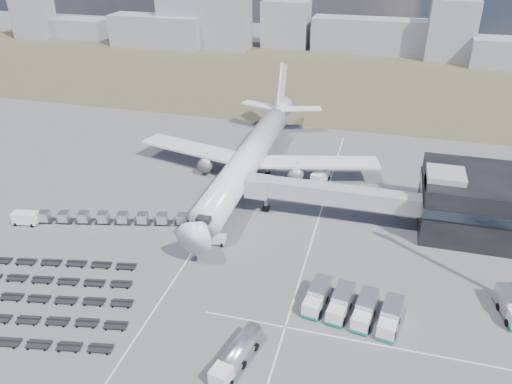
# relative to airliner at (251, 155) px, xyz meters

# --- Properties ---
(ground) EXTENTS (420.00, 420.00, 0.00)m
(ground) POSITION_rel_airliner_xyz_m (0.00, -32.38, -5.29)
(ground) COLOR #565659
(ground) RESTS_ON ground
(grass_strip) EXTENTS (420.00, 90.00, 0.01)m
(grass_strip) POSITION_rel_airliner_xyz_m (0.00, 77.62, -5.29)
(grass_strip) COLOR #48412B
(grass_strip) RESTS_ON ground
(lane_markings) EXTENTS (47.12, 110.00, 0.01)m
(lane_markings) POSITION_rel_airliner_xyz_m (9.77, -29.38, -5.29)
(lane_markings) COLOR silver
(lane_markings) RESTS_ON ground
(jet_bridge) EXTENTS (30.30, 3.80, 7.05)m
(jet_bridge) POSITION_rel_airliner_xyz_m (15.90, -11.95, -0.24)
(jet_bridge) COLOR #939399
(jet_bridge) RESTS_ON ground
(airliner) EXTENTS (51.59, 64.53, 17.62)m
(airliner) POSITION_rel_airliner_xyz_m (0.00, 0.00, 0.00)
(airliner) COLOR white
(airliner) RESTS_ON ground
(skyline) EXTENTS (295.35, 26.09, 22.98)m
(skyline) POSITION_rel_airliner_xyz_m (9.63, 117.91, 3.60)
(skyline) COLOR gray
(skyline) RESTS_ON ground
(fuel_tanker) EXTENTS (4.27, 9.49, 2.98)m
(fuel_tanker) POSITION_rel_airliner_xyz_m (11.67, -47.94, -3.80)
(fuel_tanker) COLOR white
(fuel_tanker) RESTS_ON ground
(pushback_tug) EXTENTS (3.46, 2.26, 1.46)m
(pushback_tug) POSITION_rel_airliner_xyz_m (0.89, -24.38, -4.56)
(pushback_tug) COLOR white
(pushback_tug) RESTS_ON ground
(utility_van) EXTENTS (4.56, 2.59, 2.30)m
(utility_van) POSITION_rel_airliner_xyz_m (-33.24, -27.33, -4.14)
(utility_van) COLOR white
(utility_van) RESTS_ON ground
(catering_truck) EXTENTS (3.61, 5.89, 2.52)m
(catering_truck) POSITION_rel_airliner_xyz_m (14.16, 1.81, -4.00)
(catering_truck) COLOR white
(catering_truck) RESTS_ON ground
(service_trucks_near) EXTENTS (13.16, 8.60, 2.72)m
(service_trucks_near) POSITION_rel_airliner_xyz_m (24.18, -35.78, -3.81)
(service_trucks_near) COLOR white
(service_trucks_near) RESTS_ON ground
(uld_row) EXTENTS (26.90, 7.90, 1.84)m
(uld_row) POSITION_rel_airliner_xyz_m (-18.58, -23.10, -4.19)
(uld_row) COLOR black
(uld_row) RESTS_ON ground
(baggage_dollies) EXTENTS (32.96, 23.30, 0.71)m
(baggage_dollies) POSITION_rel_airliner_xyz_m (-20.34, -44.89, -4.94)
(baggage_dollies) COLOR black
(baggage_dollies) RESTS_ON ground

